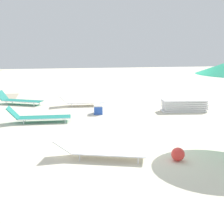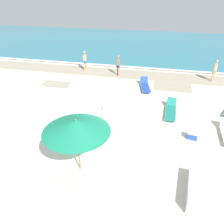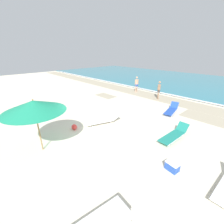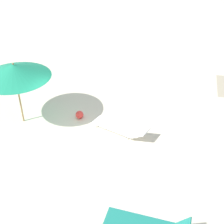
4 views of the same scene
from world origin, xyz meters
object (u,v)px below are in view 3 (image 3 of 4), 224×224
object	(u,v)px
sun_lounger_near_water_right	(174,135)
beachgoer_strolling_adult	(137,83)
sun_lounger_under_umbrella	(171,110)
beach_umbrella	(34,106)
beach_ball	(74,127)
cooler_box	(172,166)
beachgoer_wading_adult	(159,89)
sun_lounger_near_water_left	(103,120)

from	to	relation	value
sun_lounger_near_water_right	beachgoer_strolling_adult	distance (m)	9.85
sun_lounger_under_umbrella	beachgoer_strolling_adult	distance (m)	6.45
beach_umbrella	beach_ball	distance (m)	3.05
beach_ball	cooler_box	world-z (taller)	cooler_box
beachgoer_strolling_adult	beachgoer_wading_adult	bearing A→B (deg)	97.15
beachgoer_wading_adult	beachgoer_strolling_adult	world-z (taller)	same
sun_lounger_near_water_right	beachgoer_wading_adult	bearing A→B (deg)	130.39
sun_lounger_near_water_left	beachgoer_strolling_adult	size ratio (longest dim) A/B	1.33
beachgoer_strolling_adult	cooler_box	bearing A→B (deg)	62.88
beachgoer_wading_adult	cooler_box	distance (m)	9.72
beachgoer_wading_adult	beach_ball	bearing A→B (deg)	140.75
sun_lounger_near_water_right	beachgoer_strolling_adult	size ratio (longest dim) A/B	1.28
sun_lounger_under_umbrella	sun_lounger_near_water_right	size ratio (longest dim) A/B	0.95
beachgoer_strolling_adult	cooler_box	world-z (taller)	beachgoer_strolling_adult
sun_lounger_near_water_right	beachgoer_wading_adult	xyz separation A→B (m)	(-4.39, 5.68, 0.78)
beachgoer_wading_adult	beach_ball	xyz separation A→B (m)	(-0.17, -9.13, -0.84)
beach_umbrella	beachgoer_strolling_adult	world-z (taller)	beach_umbrella
sun_lounger_near_water_right	beachgoer_wading_adult	world-z (taller)	beachgoer_wading_adult
beachgoer_strolling_adult	beach_ball	xyz separation A→B (m)	(2.99, -9.74, -0.84)
beachgoer_strolling_adult	sun_lounger_near_water_right	bearing A→B (deg)	68.16
cooler_box	beach_umbrella	bearing A→B (deg)	-137.90
sun_lounger_under_umbrella	beach_umbrella	bearing A→B (deg)	-114.34
sun_lounger_under_umbrella	sun_lounger_near_water_right	world-z (taller)	sun_lounger_under_umbrella
sun_lounger_near_water_left	beachgoer_wading_adult	world-z (taller)	beachgoer_wading_adult
beachgoer_wading_adult	beachgoer_strolling_adult	distance (m)	3.22
sun_lounger_under_umbrella	sun_lounger_near_water_right	bearing A→B (deg)	-73.06
sun_lounger_near_water_left	beach_umbrella	bearing A→B (deg)	-68.54
sun_lounger_near_water_left	beachgoer_strolling_adult	bearing A→B (deg)	132.31
beach_ball	cooler_box	xyz separation A→B (m)	(5.61, 1.12, 0.02)
beach_umbrella	beachgoer_strolling_adult	distance (m)	12.49
beachgoer_strolling_adult	beach_ball	size ratio (longest dim) A/B	5.39
sun_lounger_near_water_right	cooler_box	xyz separation A→B (m)	(1.05, -2.33, -0.03)
sun_lounger_under_umbrella	beachgoer_wading_adult	bearing A→B (deg)	125.99
sun_lounger_under_umbrella	beachgoer_strolling_adult	bearing A→B (deg)	141.19
beach_umbrella	cooler_box	xyz separation A→B (m)	(4.89, 3.26, -2.03)
beachgoer_strolling_adult	beach_ball	world-z (taller)	beachgoer_strolling_adult
sun_lounger_near_water_left	cooler_box	size ratio (longest dim) A/B	4.30
cooler_box	sun_lounger_under_umbrella	bearing A→B (deg)	125.35
beach_ball	sun_lounger_near_water_left	bearing A→B (deg)	74.04
beachgoer_wading_adult	beachgoer_strolling_adult	size ratio (longest dim) A/B	1.00
sun_lounger_near_water_left	beachgoer_strolling_adult	xyz separation A→B (m)	(-3.50, 7.94, 0.80)
beach_umbrella	cooler_box	size ratio (longest dim) A/B	4.86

